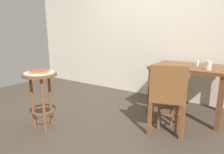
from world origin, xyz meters
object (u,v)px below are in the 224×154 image
pizza_foreground (40,71)px  wooden_chair (167,96)px  serving_plate_foreground (40,73)px  serving_plate_middle (172,73)px  stool_middle (171,89)px  dining_table (189,73)px  pizza_middle (172,71)px  cup_near_edge (209,65)px  stool_foreground (41,88)px  condiment_shaker (197,63)px

pizza_foreground → wooden_chair: (1.33, 0.74, -0.28)m
serving_plate_foreground → serving_plate_middle: bearing=31.7°
stool_middle → serving_plate_middle: bearing=-26.6°
pizza_foreground → dining_table: bearing=46.7°
pizza_middle → serving_plate_foreground: bearing=-148.3°
dining_table → cup_near_edge: 0.39m
cup_near_edge → stool_foreground: bearing=-142.9°
serving_plate_foreground → serving_plate_middle: same height
dining_table → stool_middle: bearing=-95.7°
pizza_middle → cup_near_edge: cup_near_edge is taller
wooden_chair → pizza_middle: bearing=82.8°
stool_foreground → pizza_foreground: (0.00, 0.00, 0.21)m
serving_plate_middle → pizza_foreground: bearing=-148.3°
stool_foreground → stool_middle: size_ratio=1.00×
pizza_middle → condiment_shaker: size_ratio=3.33×
pizza_middle → wooden_chair: (-0.01, -0.09, -0.29)m
serving_plate_foreground → pizza_foreground: size_ratio=1.42×
stool_foreground → dining_table: dining_table is taller
serving_plate_foreground → pizza_foreground: bearing=0.0°
pizza_foreground → serving_plate_middle: size_ratio=0.73×
stool_foreground → condiment_shaker: bearing=45.3°
cup_near_edge → wooden_chair: 0.71m
serving_plate_middle → cup_near_edge: (0.33, 0.44, 0.07)m
cup_near_edge → pizza_foreground: bearing=-142.9°
dining_table → pizza_middle: bearing=-95.7°
stool_foreground → pizza_middle: 1.60m
pizza_middle → serving_plate_middle: bearing=0.0°
serving_plate_foreground → wooden_chair: (1.33, 0.74, -0.26)m
serving_plate_foreground → wooden_chair: 1.55m
stool_foreground → serving_plate_middle: bearing=31.7°
serving_plate_middle → condiment_shaker: bearing=76.8°
serving_plate_foreground → pizza_middle: (1.35, 0.83, 0.03)m
stool_middle → dining_table: 0.67m
cup_near_edge → wooden_chair: (-0.35, -0.53, -0.33)m
serving_plate_middle → dining_table: size_ratio=0.35×
pizza_middle → dining_table: pizza_middle is taller
stool_middle → pizza_middle: (0.00, -0.00, 0.22)m
dining_table → cup_near_edge: (0.27, -0.23, 0.17)m
pizza_foreground → pizza_middle: pizza_middle is taller
condiment_shaker → stool_middle: bearing=-103.2°
serving_plate_middle → serving_plate_foreground: bearing=-148.3°
condiment_shaker → pizza_foreground: bearing=-134.7°
cup_near_edge → wooden_chair: bearing=-122.9°
serving_plate_foreground → cup_near_edge: cup_near_edge is taller
stool_foreground → cup_near_edge: 2.12m
stool_middle → cup_near_edge: (0.33, 0.44, 0.26)m
serving_plate_foreground → serving_plate_middle: 1.58m
condiment_shaker → wooden_chair: bearing=-102.5°
pizza_foreground → stool_foreground: bearing=-90.0°
serving_plate_middle → wooden_chair: (-0.01, -0.09, -0.26)m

